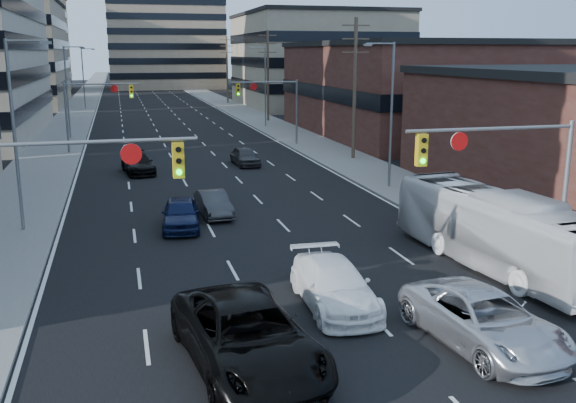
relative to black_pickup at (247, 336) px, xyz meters
The scene contains 27 objects.
road_surface 126.01m from the black_pickup, 88.73° to the left, with size 18.00×300.00×0.02m, color black.
sidewalk_left 126.28m from the black_pickup, 93.96° to the left, with size 5.00×300.00×0.15m, color slate.
sidewalk_right 126.79m from the black_pickup, 83.53° to the left, with size 5.00×300.00×0.15m, color slate.
storefront_right_mid 53.33m from the black_pickup, 59.77° to the left, with size 20.00×30.00×9.00m, color #472119.
office_right_far 88.66m from the black_pickup, 71.69° to the left, with size 22.00×28.00×14.00m, color gray.
bg_block_left 138.59m from the black_pickup, 100.51° to the left, with size 24.00×24.00×20.00m, color #ADA089.
bg_block_right 130.79m from the black_pickup, 74.56° to the left, with size 22.00×22.00×12.00m, color gray.
signal_near_left 7.01m from the black_pickup, 139.61° to the left, with size 6.59×0.33×6.00m.
signal_near_right 11.50m from the black_pickup, 21.20° to the left, with size 6.59×0.33×6.00m.
signal_far_left 41.40m from the black_pickup, 96.82° to the left, with size 6.09×0.33×6.00m.
signal_far_right 42.42m from the black_pickup, 75.67° to the left, with size 6.09×0.33×6.00m.
utility_pole_block 35.65m from the black_pickup, 64.89° to the left, with size 2.20×0.28×11.00m.
utility_pole_midblock 63.95m from the black_pickup, 76.41° to the left, with size 2.20×0.28×11.00m.
utility_pole_distant 93.31m from the black_pickup, 80.75° to the left, with size 2.20×0.28×11.00m.
streetlight_left_near 18.15m from the black_pickup, 115.31° to the left, with size 2.03×0.22×9.00m.
streetlight_left_mid 51.70m from the black_pickup, 98.43° to the left, with size 2.03×0.22×9.00m.
streetlight_left_far 86.41m from the black_pickup, 95.02° to the left, with size 2.03×0.22×9.00m.
streetlight_right_near 25.09m from the black_pickup, 57.97° to the left, with size 2.03×0.22×9.00m.
streetlight_right_far 57.64m from the black_pickup, 76.80° to the left, with size 2.03×0.22×9.00m.
black_pickup is the anchor object (origin of this frame).
white_van 5.06m from the black_pickup, 43.61° to the left, with size 2.15×5.28×1.53m, color white.
silver_suv 6.95m from the black_pickup, ahead, with size 2.68×5.81×1.61m, color silver.
transit_bus 12.58m from the black_pickup, 27.12° to the left, with size 2.60×11.12×3.10m, color silver.
sedan_blue 14.76m from the black_pickup, 91.39° to the left, with size 1.78×4.42×1.50m, color #0E173A.
sedan_grey_center 16.87m from the black_pickup, 84.80° to the left, with size 1.38×3.97×1.31m, color #313133.
sedan_black_far 30.37m from the black_pickup, 93.51° to the left, with size 1.94×4.78×1.39m, color black.
sedan_grey_right 32.25m from the black_pickup, 79.05° to the left, with size 1.66×4.12×1.40m, color #353437.
Camera 1 is at (-5.82, -11.74, 8.39)m, focal length 40.00 mm.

